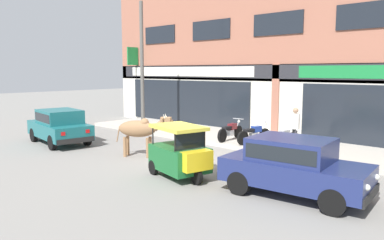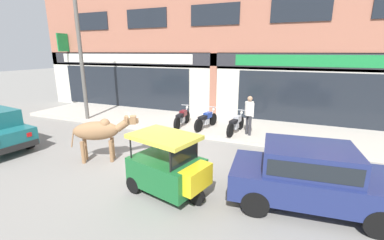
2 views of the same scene
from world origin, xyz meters
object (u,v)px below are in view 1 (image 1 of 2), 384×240
object	(u,v)px
cow	(140,129)
motorcycle_0	(231,131)
auto_rickshaw	(181,155)
motorcycle_2	(282,138)
pedestrian	(295,124)
utility_pole	(142,67)
car_0	(293,164)
car_1	(59,125)
motorcycle_1	(254,134)

from	to	relation	value
cow	motorcycle_0	size ratio (longest dim) A/B	1.06
auto_rickshaw	motorcycle_0	distance (m)	5.47
motorcycle_2	pedestrian	world-z (taller)	pedestrian
motorcycle_2	utility_pole	xyz separation A→B (m)	(-7.51, -0.54, 2.76)
car_0	pedestrian	distance (m)	4.81
car_0	motorcycle_0	xyz separation A→B (m)	(-5.16, 4.39, -0.27)
car_0	car_1	size ratio (longest dim) A/B	0.99
auto_rickshaw	utility_pole	xyz separation A→B (m)	(-7.01, 4.50, 2.64)
auto_rickshaw	car_0	bearing A→B (deg)	12.63
car_0	pedestrian	size ratio (longest dim) A/B	2.33
cow	car_0	bearing A→B (deg)	-2.12
car_1	motorcycle_1	distance (m)	8.22
motorcycle_2	utility_pole	world-z (taller)	utility_pole
motorcycle_1	pedestrian	size ratio (longest dim) A/B	1.12
motorcycle_1	motorcycle_2	size ratio (longest dim) A/B	0.99
cow	car_1	world-z (taller)	cow
car_1	motorcycle_2	xyz separation A→B (m)	(7.88, 4.84, -0.27)
motorcycle_2	pedestrian	xyz separation A→B (m)	(0.53, -0.04, 0.60)
motorcycle_1	utility_pole	xyz separation A→B (m)	(-6.15, -0.69, 2.76)
car_0	motorcycle_2	size ratio (longest dim) A/B	2.06
car_0	motorcycle_2	bearing A→B (deg)	121.75
motorcycle_0	motorcycle_2	distance (m)	2.49
car_1	motorcycle_1	world-z (taller)	car_1
motorcycle_2	pedestrian	size ratio (longest dim) A/B	1.13
car_0	utility_pole	world-z (taller)	utility_pole
motorcycle_0	motorcycle_1	distance (m)	1.12
cow	motorcycle_0	distance (m)	4.30
car_0	motorcycle_1	size ratio (longest dim) A/B	2.07
car_1	motorcycle_0	size ratio (longest dim) A/B	2.07
car_0	motorcycle_0	distance (m)	6.78
car_1	auto_rickshaw	xyz separation A→B (m)	(7.39, -0.20, -0.15)
car_0	pedestrian	bearing A→B (deg)	116.62
motorcycle_0	motorcycle_1	world-z (taller)	same
car_1	motorcycle_0	distance (m)	7.30
cow	motorcycle_2	xyz separation A→B (m)	(3.46, 4.10, -0.47)
car_1	car_0	bearing A→B (deg)	2.79
pedestrian	auto_rickshaw	bearing A→B (deg)	-101.59
cow	auto_rickshaw	bearing A→B (deg)	-17.60
car_1	utility_pole	xyz separation A→B (m)	(0.37, 4.30, 2.49)
car_0	car_1	xyz separation A→B (m)	(-10.56, -0.51, 0.00)
car_0	pedestrian	xyz separation A→B (m)	(-2.15, 4.29, 0.32)
auto_rickshaw	pedestrian	size ratio (longest dim) A/B	1.34
motorcycle_0	pedestrian	size ratio (longest dim) A/B	1.13
utility_pole	car_1	bearing A→B (deg)	-94.95
motorcycle_1	utility_pole	size ratio (longest dim) A/B	0.29
car_1	auto_rickshaw	distance (m)	7.39
car_0	cow	bearing A→B (deg)	177.88
auto_rickshaw	motorcycle_2	bearing A→B (deg)	84.35
auto_rickshaw	motorcycle_0	xyz separation A→B (m)	(-1.99, 5.10, -0.12)
car_0	motorcycle_0	world-z (taller)	car_0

